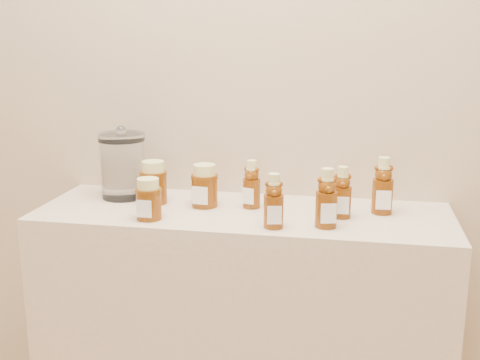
% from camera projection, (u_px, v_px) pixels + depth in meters
% --- Properties ---
extents(wall_back, '(3.50, 0.02, 2.70)m').
position_uv_depth(wall_back, '(255.00, 51.00, 1.83)').
color(wall_back, tan).
rests_on(wall_back, ground).
extents(display_table, '(1.20, 0.40, 0.90)m').
position_uv_depth(display_table, '(242.00, 351.00, 1.85)').
color(display_table, '#C9B193').
rests_on(display_table, ground).
extents(bear_bottle_back_left, '(0.07, 0.07, 0.16)m').
position_uv_depth(bear_bottle_back_left, '(252.00, 181.00, 1.76)').
color(bear_bottle_back_left, '#572606').
rests_on(bear_bottle_back_left, display_table).
extents(bear_bottle_back_mid, '(0.06, 0.06, 0.16)m').
position_uv_depth(bear_bottle_back_mid, '(342.00, 189.00, 1.67)').
color(bear_bottle_back_mid, '#572606').
rests_on(bear_bottle_back_mid, display_table).
extents(bear_bottle_back_right, '(0.07, 0.07, 0.18)m').
position_uv_depth(bear_bottle_back_right, '(383.00, 182.00, 1.70)').
color(bear_bottle_back_right, '#572606').
rests_on(bear_bottle_back_right, display_table).
extents(bear_bottle_front_left, '(0.07, 0.07, 0.17)m').
position_uv_depth(bear_bottle_front_left, '(274.00, 197.00, 1.58)').
color(bear_bottle_front_left, '#572606').
rests_on(bear_bottle_front_left, display_table).
extents(bear_bottle_front_right, '(0.08, 0.08, 0.18)m').
position_uv_depth(bear_bottle_front_right, '(327.00, 194.00, 1.58)').
color(bear_bottle_front_right, '#572606').
rests_on(bear_bottle_front_right, display_table).
extents(honey_jar_left, '(0.09, 0.09, 0.13)m').
position_uv_depth(honey_jar_left, '(154.00, 182.00, 1.81)').
color(honey_jar_left, '#572606').
rests_on(honey_jar_left, display_table).
extents(honey_jar_back, '(0.09, 0.09, 0.13)m').
position_uv_depth(honey_jar_back, '(205.00, 186.00, 1.78)').
color(honey_jar_back, '#572606').
rests_on(honey_jar_back, display_table).
extents(honey_jar_front, '(0.08, 0.08, 0.12)m').
position_uv_depth(honey_jar_front, '(149.00, 199.00, 1.66)').
color(honey_jar_front, '#572606').
rests_on(honey_jar_front, display_table).
extents(glass_canister, '(0.17, 0.17, 0.22)m').
position_uv_depth(glass_canister, '(123.00, 163.00, 1.86)').
color(glass_canister, white).
rests_on(glass_canister, display_table).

